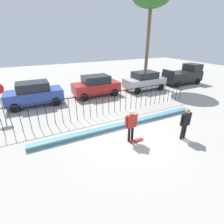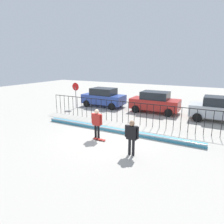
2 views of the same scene
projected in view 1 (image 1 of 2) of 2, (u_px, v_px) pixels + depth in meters
The scene contains 10 objects.
ground_plane at pixel (132, 134), 9.51m from camera, with size 60.00×60.00×0.00m, color #ADA89E.
bowl_coping_ledge at pixel (123, 125), 10.32m from camera, with size 11.00×0.40×0.27m.
perimeter_fence at pixel (109, 100), 11.64m from camera, with size 14.04×0.04×1.65m.
skateboarder at pixel (131, 123), 8.48m from camera, with size 0.73×0.27×1.80m.
skateboard at pixel (136, 140), 8.85m from camera, with size 0.80×0.20×0.07m.
camera_operator at pixel (185, 121), 8.68m from camera, with size 0.72×0.27×1.77m.
parked_car_blue at pixel (34, 94), 13.25m from camera, with size 4.30×2.12×1.90m.
parked_car_red at pixel (96, 86), 15.45m from camera, with size 4.30×2.12×1.90m.
parked_car_silver at pixel (144, 81), 17.21m from camera, with size 4.30×2.12×1.90m.
pickup_truck at pixel (184, 75), 19.50m from camera, with size 4.70×2.12×2.24m.
Camera 1 is at (-4.67, -6.78, 5.07)m, focal length 26.61 mm.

